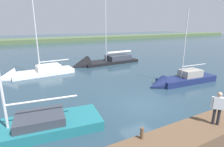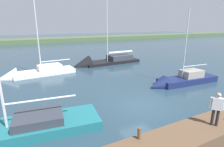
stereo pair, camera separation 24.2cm
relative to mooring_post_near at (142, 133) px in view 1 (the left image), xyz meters
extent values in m
plane|color=#263D4C|center=(-3.09, -4.04, -1.01)|extent=(200.00, 200.00, 0.00)
cube|color=#4C603D|center=(-3.09, -56.95, -1.01)|extent=(180.00, 8.00, 2.40)
cube|color=brown|center=(-3.09, 0.64, -0.64)|extent=(20.61, 1.84, 0.74)
cylinder|color=brown|center=(0.00, 0.00, 0.00)|extent=(0.16, 0.16, 0.54)
cube|color=white|center=(1.94, -16.04, -0.98)|extent=(6.85, 2.70, 0.89)
cone|color=white|center=(5.84, -15.76, -0.98)|extent=(2.17, 2.37, 2.24)
cube|color=silver|center=(1.37, -16.08, -0.23)|extent=(2.72, 1.99, 0.61)
cylinder|color=silver|center=(2.32, -16.01, 3.77)|extent=(0.13, 0.13, 8.62)
cylinder|color=silver|center=(0.61, -16.13, 0.48)|extent=(3.44, 0.35, 0.11)
cube|color=navy|center=(-10.29, -6.12, -0.89)|extent=(6.40, 2.31, 0.94)
cone|color=navy|center=(-6.71, -6.40, -0.89)|extent=(1.78, 1.95, 1.83)
cube|color=gray|center=(-10.69, -6.09, -0.08)|extent=(2.20, 1.53, 0.70)
cylinder|color=silver|center=(-9.56, -6.18, 2.82)|extent=(0.09, 0.09, 6.48)
cylinder|color=silver|center=(-11.11, -6.06, 0.69)|extent=(3.11, 0.32, 0.07)
cube|color=black|center=(-7.88, -18.02, -1.01)|extent=(8.50, 3.13, 0.80)
cone|color=black|center=(-2.99, -17.82, -1.01)|extent=(2.62, 2.88, 2.78)
cube|color=#333842|center=(-9.25, -18.08, -0.25)|extent=(3.55, 2.42, 0.72)
cylinder|color=silver|center=(-7.14, -17.99, 4.15)|extent=(0.11, 0.11, 9.52)
cylinder|color=silver|center=(-9.44, -18.08, 0.40)|extent=(4.61, 0.28, 0.09)
cylinder|color=silver|center=(-9.44, -18.08, 0.52)|extent=(4.15, 0.48, 0.31)
cube|color=#1E6B75|center=(4.82, -4.12, -0.89)|extent=(8.83, 3.46, 0.85)
cube|color=#333842|center=(3.80, -3.99, -0.23)|extent=(2.73, 2.22, 0.46)
cylinder|color=silver|center=(3.56, -3.96, 0.78)|extent=(3.58, 0.56, 0.11)
cylinder|color=#28282D|center=(-3.96, 0.74, 0.17)|extent=(0.14, 0.14, 0.87)
cylinder|color=#28282D|center=(-4.11, 0.90, 0.17)|extent=(0.14, 0.14, 0.87)
cube|color=white|center=(-4.04, 0.82, 0.91)|extent=(0.48, 0.50, 0.62)
sphere|color=tan|center=(-4.04, 0.82, 1.37)|extent=(0.24, 0.24, 0.24)
cylinder|color=white|center=(-3.84, 0.61, 0.93)|extent=(0.09, 0.09, 0.59)
camera|label=1|loc=(4.49, 5.55, 4.70)|focal=28.87mm
camera|label=2|loc=(4.28, 5.66, 4.70)|focal=28.87mm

